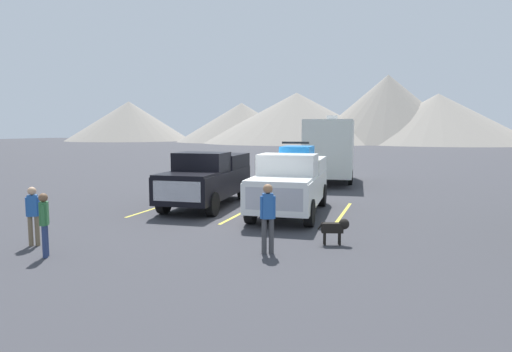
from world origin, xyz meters
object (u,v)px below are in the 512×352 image
person_a (44,220)px  person_c (268,214)px  pickup_truck_b (291,180)px  camper_trailer_a (331,147)px  pickup_truck_a (208,177)px  person_b (33,212)px  dog (337,227)px

person_a → person_c: bearing=21.8°
pickup_truck_b → camper_trailer_a: camper_trailer_a is taller
person_c → pickup_truck_a: bearing=126.0°
pickup_truck_b → person_b: pickup_truck_b is taller
person_c → person_a: bearing=-158.2°
dog → person_b: bearing=-160.8°
pickup_truck_a → person_a: bearing=-94.7°
person_a → person_b: person_b is taller
camper_trailer_a → person_b: (-5.18, -16.42, -1.14)m
pickup_truck_b → person_b: bearing=-128.6°
pickup_truck_a → pickup_truck_b: (3.57, -0.54, 0.05)m
person_b → person_a: bearing=-34.1°
pickup_truck_a → person_c: (4.31, -5.93, -0.15)m
person_a → dog: size_ratio=1.89×
camper_trailer_a → person_c: size_ratio=4.47×
pickup_truck_a → camper_trailer_a: size_ratio=0.76×
person_a → person_b: size_ratio=0.99×
person_a → person_b: (-1.08, 0.73, 0.01)m
person_b → camper_trailer_a: bearing=72.5°
dog → camper_trailer_a: bearing=99.7°
camper_trailer_a → person_c: camper_trailer_a is taller
pickup_truck_b → person_a: (-4.22, -7.37, -0.31)m
person_b → dog: bearing=19.2°
camper_trailer_a → person_c: 15.23m
person_a → dog: bearing=27.4°
person_b → pickup_truck_a: bearing=76.5°
pickup_truck_b → dog: (2.23, -4.02, -0.73)m
pickup_truck_a → dog: (5.80, -4.56, -0.67)m
person_c → pickup_truck_b: bearing=97.8°
camper_trailer_a → pickup_truck_b: bearing=-89.3°
pickup_truck_a → dog: 7.41m
pickup_truck_b → pickup_truck_a: bearing=171.4°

